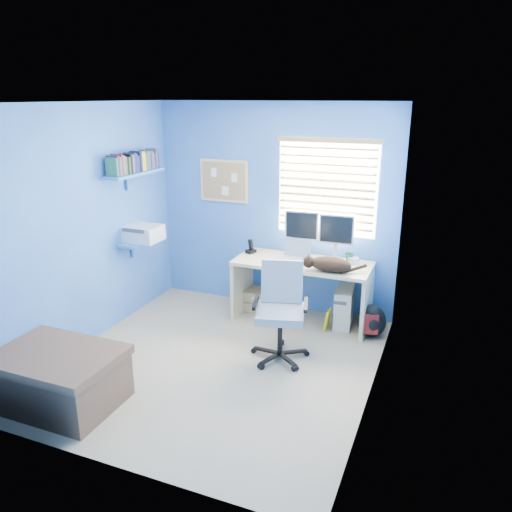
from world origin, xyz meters
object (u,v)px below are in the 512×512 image
at_px(office_chair, 280,324).
at_px(laptop, 294,251).
at_px(desk, 302,292).
at_px(tower_pc, 344,306).
at_px(cat, 331,264).

bearing_deg(office_chair, laptop, 99.99).
xyz_separation_m(desk, office_chair, (0.04, -0.89, -0.01)).
bearing_deg(laptop, tower_pc, 13.00).
bearing_deg(desk, cat, -28.91).
distance_m(desk, tower_pc, 0.52).
distance_m(laptop, tower_pc, 0.87).
xyz_separation_m(desk, laptop, (-0.11, 0.01, 0.48)).
bearing_deg(cat, laptop, 143.86).
height_order(tower_pc, office_chair, office_chair).
xyz_separation_m(desk, tower_pc, (0.49, 0.09, -0.14)).
height_order(laptop, cat, laptop).
relative_size(laptop, tower_pc, 0.73).
height_order(laptop, office_chair, office_chair).
distance_m(cat, tower_pc, 0.68).
bearing_deg(tower_pc, desk, -175.43).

